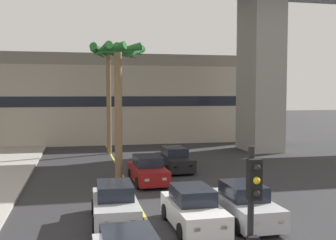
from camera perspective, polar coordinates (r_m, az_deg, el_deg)
The scene contains 10 objects.
lane_stripe_center at distance 23.12m, azimuth -5.36°, elevation -9.18°, with size 0.14×56.00×0.01m, color #DBCC4C.
pier_building_backdrop at distance 44.81m, azimuth -8.87°, elevation 2.82°, with size 35.09×8.04×9.00m.
car_queue_front at distance 17.13m, azimuth -7.27°, elevation -11.37°, with size 1.91×4.14×1.56m.
car_queue_second at distance 27.67m, azimuth 0.94°, elevation -5.49°, with size 1.93×4.15×1.56m.
car_queue_third at distance 17.20m, azimuth 10.40°, elevation -11.34°, with size 1.87×4.12×1.56m.
car_queue_fourth at distance 24.02m, azimuth -2.79°, elevation -6.92°, with size 1.95×4.16×1.56m.
car_queue_fifth at distance 16.35m, azimuth 3.46°, elevation -12.08°, with size 1.87×4.12×1.56m.
traffic_light_median_near at distance 8.19m, azimuth 11.43°, elevation -13.96°, with size 0.24×0.37×4.20m.
palm_tree_near_median at distance 23.66m, azimuth -6.84°, elevation 6.89°, with size 3.22×3.25×7.99m.
palm_tree_mid_median at distance 35.29m, azimuth -8.17°, elevation 6.98°, with size 2.81×2.79×8.98m.
Camera 1 is at (-2.70, 1.64, 5.21)m, focal length 44.56 mm.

